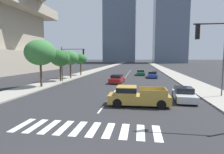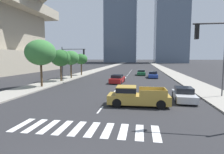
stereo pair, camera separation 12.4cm
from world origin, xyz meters
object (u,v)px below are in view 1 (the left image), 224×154
Objects in this scene: sedan_blue_2 at (152,75)px; sedan_silver_1 at (184,95)px; traffic_signal_far at (70,58)px; street_tree_second at (60,58)px; street_tree_fourth at (81,59)px; street_lamp_east at (224,47)px; sedan_green_3 at (141,73)px; street_tree_nearest at (40,53)px; street_tree_third at (70,58)px; pickup_truck at (136,96)px; sedan_red_0 at (117,79)px.

sedan_silver_1 is at bearing 6.29° from sedan_blue_2.
street_tree_second is (-1.91, 0.22, -0.04)m from traffic_signal_far.
sedan_blue_2 is 0.97× the size of street_tree_fourth.
street_lamp_east reaches higher than sedan_blue_2.
street_tree_second is at bearing -44.64° from sedan_green_3.
sedan_blue_2 is at bearing 23.46° from sedan_green_3.
street_tree_second is (-16.04, -9.07, 3.48)m from sedan_blue_2.
sedan_silver_1 reaches higher than sedan_green_3.
street_tree_nearest is at bearing -90.00° from street_tree_second.
street_tree_third is (-17.73, 16.07, 3.49)m from sedan_silver_1.
street_lamp_east is at bearing -7.72° from street_tree_nearest.
pickup_truck is 0.82× the size of street_tree_nearest.
pickup_truck reaches higher than sedan_red_0.
sedan_red_0 reaches higher than sedan_green_3.
street_tree_third is (-13.18, 18.64, 3.27)m from pickup_truck.
street_lamp_east is 1.38× the size of street_tree_nearest.
sedan_blue_2 is 19.82m from street_lamp_east.
sedan_silver_1 is 0.91× the size of sedan_blue_2.
street_tree_nearest is (-13.63, -20.62, 4.24)m from sedan_green_3.
sedan_red_0 is at bearing 142.81° from street_lamp_east.
street_tree_fourth is at bearing -138.49° from sedan_silver_1.
street_tree_nearest is 1.20× the size of street_tree_second.
sedan_blue_2 is at bearing 33.31° from traffic_signal_far.
sedan_silver_1 is at bearing -35.35° from traffic_signal_far.
street_lamp_east is 1.67× the size of street_tree_third.
pickup_truck is at bearing -161.98° from sedan_red_0.
sedan_blue_2 is 5.79m from sedan_green_3.
street_tree_second reaches higher than street_tree_third.
pickup_truck is at bearing -46.76° from street_tree_second.
traffic_signal_far reaches higher than street_tree_third.
pickup_truck is 10.94m from street_lamp_east.
street_tree_nearest reaches higher than traffic_signal_far.
street_lamp_east is 1.66× the size of street_tree_second.
street_tree_nearest reaches higher than sedan_blue_2.
street_tree_third is (0.00, 4.62, 0.01)m from street_tree_second.
traffic_signal_far is 5.20m from street_tree_third.
street_tree_third is 1.09× the size of street_tree_fourth.
sedan_blue_2 is 18.75m from street_tree_second.
sedan_silver_1 is 20.59m from sedan_blue_2.
sedan_blue_2 is 0.53× the size of street_lamp_east.
street_tree_nearest is 10.93m from street_tree_third.
sedan_silver_1 is 0.68× the size of street_tree_nearest.
pickup_truck reaches higher than sedan_green_3.
street_tree_second reaches higher than sedan_red_0.
sedan_red_0 is 0.52× the size of street_lamp_east.
street_lamp_east is at bearing -122.81° from sedan_red_0.
street_tree_second is at bearing -90.00° from street_tree_fourth.
street_tree_third is at bearing 111.50° from traffic_signal_far.
traffic_signal_far is 0.90× the size of street_tree_nearest.
street_lamp_east is 22.20m from street_tree_nearest.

